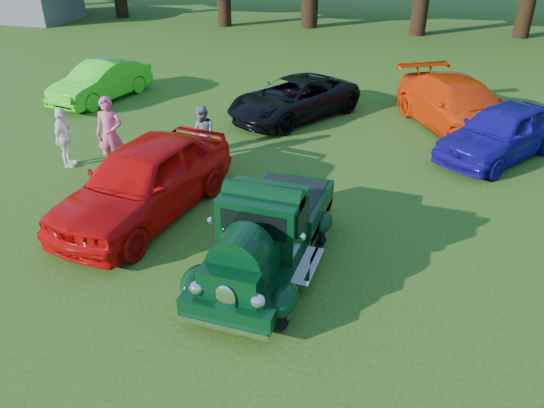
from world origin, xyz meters
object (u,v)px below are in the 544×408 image
(red_convertible, at_px, (144,180))
(back_car_lime, at_px, (101,81))
(spectator_grey, at_px, (203,134))
(spectator_pink, at_px, (110,134))
(spectator_white, at_px, (64,138))
(back_car_blue, at_px, (501,132))
(back_car_black, at_px, (294,98))
(back_car_orange, at_px, (459,106))
(hero_pickup, at_px, (267,234))

(red_convertible, xyz_separation_m, back_car_lime, (-5.85, 6.87, -0.17))
(red_convertible, xyz_separation_m, spectator_grey, (-0.04, 3.07, -0.07))
(red_convertible, height_order, spectator_pink, spectator_pink)
(spectator_pink, distance_m, spectator_white, 1.29)
(back_car_blue, bearing_deg, back_car_black, -158.86)
(back_car_lime, height_order, spectator_white, spectator_white)
(spectator_white, bearing_deg, spectator_grey, -83.74)
(back_car_blue, height_order, spectator_white, spectator_white)
(back_car_lime, height_order, spectator_pink, spectator_pink)
(red_convertible, distance_m, spectator_grey, 3.07)
(back_car_black, xyz_separation_m, back_car_blue, (6.31, -1.32, 0.09))
(spectator_grey, distance_m, spectator_white, 3.63)
(red_convertible, xyz_separation_m, back_car_blue, (7.59, 5.93, -0.11))
(spectator_grey, height_order, spectator_white, spectator_white)
(red_convertible, xyz_separation_m, back_car_orange, (6.43, 7.72, -0.07))
(back_car_orange, relative_size, back_car_blue, 1.24)
(back_car_black, height_order, spectator_grey, spectator_grey)
(back_car_orange, relative_size, spectator_pink, 2.76)
(back_car_lime, distance_m, back_car_black, 7.14)
(back_car_black, distance_m, spectator_pink, 6.35)
(red_convertible, height_order, back_car_blue, red_convertible)
(spectator_pink, xyz_separation_m, spectator_grey, (2.07, 1.19, -0.20))
(red_convertible, relative_size, back_car_lime, 1.21)
(back_car_black, bearing_deg, back_car_orange, 34.04)
(hero_pickup, distance_m, back_car_lime, 12.08)
(spectator_grey, bearing_deg, back_car_orange, 79.02)
(back_car_lime, xyz_separation_m, spectator_white, (2.50, -5.25, 0.13))
(hero_pickup, height_order, spectator_white, hero_pickup)
(back_car_lime, bearing_deg, spectator_grey, -24.72)
(spectator_grey, bearing_deg, back_car_lime, -169.84)
(back_car_lime, xyz_separation_m, spectator_pink, (3.75, -4.98, 0.30))
(back_car_lime, height_order, back_car_orange, back_car_orange)
(red_convertible, relative_size, spectator_pink, 2.56)
(back_car_lime, bearing_deg, back_car_orange, 12.38)
(back_car_black, relative_size, spectator_grey, 3.03)
(red_convertible, distance_m, back_car_orange, 10.05)
(back_car_black, xyz_separation_m, spectator_grey, (-1.32, -4.17, 0.12))
(hero_pickup, xyz_separation_m, back_car_black, (-1.95, 8.35, -0.09))
(hero_pickup, bearing_deg, red_convertible, 161.22)
(back_car_black, xyz_separation_m, spectator_pink, (-3.38, -5.36, 0.32))
(back_car_lime, distance_m, spectator_grey, 6.95)
(back_car_orange, bearing_deg, spectator_grey, -175.67)
(spectator_pink, relative_size, spectator_white, 1.21)
(hero_pickup, xyz_separation_m, spectator_pink, (-5.34, 2.99, 0.24))
(hero_pickup, xyz_separation_m, back_car_orange, (3.20, 8.82, 0.04))
(red_convertible, relative_size, back_car_orange, 0.93)
(spectator_grey, bearing_deg, spectator_white, -113.01)
(back_car_orange, bearing_deg, hero_pickup, -141.31)
(back_car_black, xyz_separation_m, back_car_orange, (5.15, 0.47, 0.13))
(hero_pickup, distance_m, spectator_white, 7.12)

